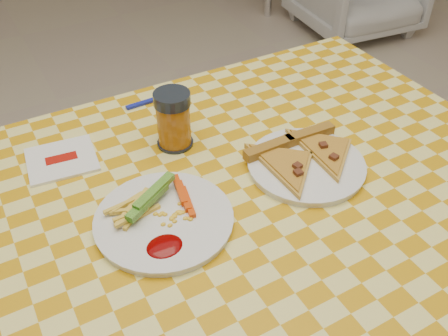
{
  "coord_description": "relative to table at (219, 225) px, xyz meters",
  "views": [
    {
      "loc": [
        -0.32,
        -0.6,
        1.4
      ],
      "look_at": [
        0.04,
        0.05,
        0.78
      ],
      "focal_mm": 40.0,
      "sensor_mm": 36.0,
      "label": 1
    }
  ],
  "objects": [
    {
      "name": "pizza_slices",
      "position": [
        0.2,
        0.01,
        0.09
      ],
      "size": [
        0.24,
        0.22,
        0.02
      ],
      "color": "gold",
      "rests_on": "plate_right"
    },
    {
      "name": "fork",
      "position": [
        0.03,
        0.37,
        0.08
      ],
      "size": [
        0.15,
        0.02,
        0.01
      ],
      "rotation": [
        0.0,
        0.0,
        0.05
      ],
      "color": "#151F96",
      "rests_on": "table"
    },
    {
      "name": "napkin",
      "position": [
        -0.23,
        0.25,
        0.08
      ],
      "size": [
        0.15,
        0.14,
        0.01
      ],
      "rotation": [
        0.0,
        0.0,
        -0.11
      ],
      "color": "white",
      "rests_on": "table"
    },
    {
      "name": "plate_left",
      "position": [
        -0.12,
        -0.01,
        0.08
      ],
      "size": [
        0.28,
        0.28,
        0.01
      ],
      "primitive_type": "cylinder",
      "rotation": [
        0.0,
        0.0,
        -0.19
      ],
      "color": "white",
      "rests_on": "table"
    },
    {
      "name": "plate_right",
      "position": [
        0.19,
        -0.01,
        0.08
      ],
      "size": [
        0.29,
        0.29,
        0.01
      ],
      "primitive_type": "cylinder",
      "rotation": [
        0.0,
        0.0,
        -0.29
      ],
      "color": "white",
      "rests_on": "table"
    },
    {
      "name": "drink_glass",
      "position": [
        -0.0,
        0.19,
        0.13
      ],
      "size": [
        0.08,
        0.08,
        0.12
      ],
      "color": "black",
      "rests_on": "table"
    },
    {
      "name": "table",
      "position": [
        0.0,
        0.0,
        0.0
      ],
      "size": [
        1.28,
        0.88,
        0.76
      ],
      "color": "silver",
      "rests_on": "ground"
    },
    {
      "name": "fries_veggies",
      "position": [
        -0.12,
        0.0,
        0.1
      ],
      "size": [
        0.19,
        0.17,
        0.04
      ],
      "color": "#F0D74C",
      "rests_on": "plate_left"
    }
  ]
}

